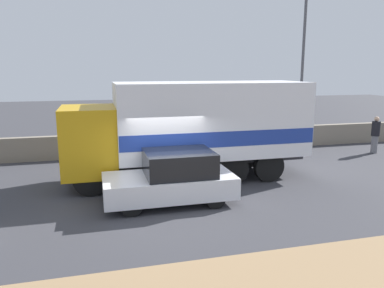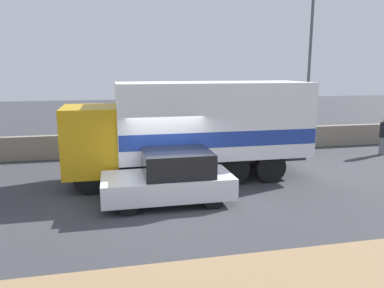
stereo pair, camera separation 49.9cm
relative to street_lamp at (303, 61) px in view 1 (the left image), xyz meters
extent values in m
plane|color=#38383D|center=(-7.79, -6.34, -4.40)|extent=(80.00, 80.00, 0.00)
cube|color=gray|center=(-7.79, 0.60, -3.86)|extent=(60.00, 0.35, 1.07)
cylinder|color=#4C4C51|center=(0.00, 0.00, -0.68)|extent=(0.14, 0.14, 7.43)
cube|color=gold|center=(-10.21, -3.83, -2.77)|extent=(1.79, 2.32, 2.26)
cube|color=black|center=(-11.09, -3.83, -2.32)|extent=(0.06, 1.97, 1.00)
cube|color=#2D2D33|center=(-5.88, -3.83, -3.61)|extent=(6.86, 1.40, 0.25)
cube|color=white|center=(-5.88, -3.83, -2.17)|extent=(6.86, 2.55, 2.63)
cube|color=navy|center=(-5.88, -3.83, -2.72)|extent=(6.83, 2.57, 0.53)
cylinder|color=black|center=(-10.21, -4.82, -3.85)|extent=(1.10, 0.28, 1.10)
cylinder|color=black|center=(-10.21, -2.84, -3.85)|extent=(1.10, 0.28, 1.10)
cylinder|color=black|center=(-4.00, -4.82, -3.85)|extent=(1.10, 0.28, 1.10)
cylinder|color=black|center=(-4.00, -2.84, -3.85)|extent=(1.10, 0.28, 1.10)
cylinder|color=black|center=(-5.37, -4.82, -3.85)|extent=(1.10, 0.28, 1.10)
cylinder|color=black|center=(-5.37, -2.84, -3.85)|extent=(1.10, 0.28, 1.10)
cube|color=silver|center=(-7.91, -6.09, -3.86)|extent=(3.91, 1.83, 0.64)
cube|color=black|center=(-7.60, -6.09, -3.17)|extent=(2.03, 1.69, 0.72)
cylinder|color=black|center=(-9.12, -6.88, -4.10)|extent=(0.59, 0.20, 0.59)
cylinder|color=black|center=(-9.12, -5.29, -4.10)|extent=(0.59, 0.20, 0.59)
cylinder|color=black|center=(-6.70, -6.88, -4.10)|extent=(0.59, 0.20, 0.59)
cylinder|color=black|center=(-6.70, -5.29, -4.10)|extent=(0.59, 0.20, 0.59)
cylinder|color=slate|center=(3.01, -1.87, -3.98)|extent=(0.30, 0.30, 0.85)
cylinder|color=black|center=(3.01, -1.87, -3.20)|extent=(0.39, 0.39, 0.70)
sphere|color=tan|center=(3.01, -1.87, -2.73)|extent=(0.23, 0.23, 0.23)
camera|label=1|loc=(-9.97, -16.74, -0.39)|focal=35.00mm
camera|label=2|loc=(-9.49, -16.86, -0.39)|focal=35.00mm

